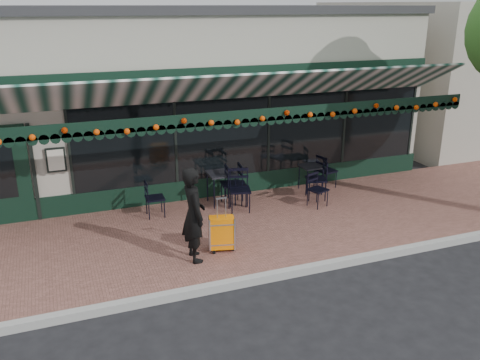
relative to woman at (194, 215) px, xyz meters
name	(u,v)px	position (x,y,z in m)	size (l,w,h in m)	color
ground	(284,275)	(1.43, -0.93, -1.06)	(80.00, 80.00, 0.00)	black
sidewalk	(245,229)	(1.43, 1.07, -0.98)	(18.00, 4.00, 0.15)	brown
curb	(286,273)	(1.43, -1.01, -0.98)	(18.00, 0.16, 0.15)	#9E9E99
restaurant_building	(176,89)	(1.43, 6.90, 1.21)	(12.00, 9.60, 4.50)	#A19B8B
woman	(194,215)	(0.00, 0.00, 0.00)	(0.66, 0.43, 1.81)	black
suitcase	(222,233)	(0.59, 0.15, -0.54)	(0.53, 0.37, 1.10)	orange
cafe_table_a	(311,168)	(3.84, 2.57, -0.31)	(0.54, 0.54, 0.67)	black
cafe_table_b	(221,176)	(1.38, 2.51, -0.20)	(0.64, 0.64, 0.78)	black
chair_a_left	(316,179)	(3.68, 2.01, -0.42)	(0.49, 0.49, 0.98)	black
chair_a_right	(327,171)	(4.33, 2.63, -0.46)	(0.45, 0.45, 0.89)	black
chair_a_front	(318,190)	(3.47, 1.53, -0.50)	(0.41, 0.41, 0.82)	black
chair_b_left	(231,184)	(1.60, 2.40, -0.41)	(0.50, 0.50, 1.00)	black
chair_b_right	(236,185)	(1.67, 2.29, -0.40)	(0.50, 0.50, 1.01)	black
chair_b_front	(240,190)	(1.64, 1.94, -0.41)	(0.50, 0.50, 0.99)	black
chair_solo	(155,198)	(-0.27, 2.31, -0.48)	(0.43, 0.43, 0.85)	black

